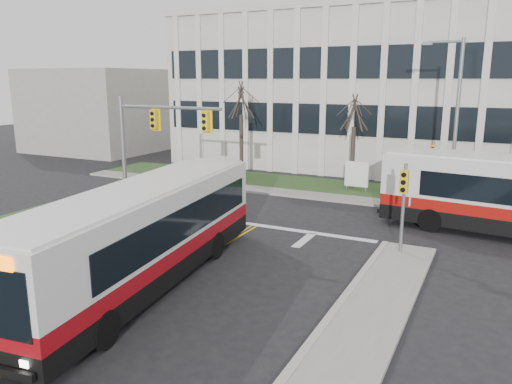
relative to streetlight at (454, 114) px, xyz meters
The scene contains 15 objects.
ground 18.81m from the streetlight, 116.37° to the right, with size 120.00×120.00×0.00m, color black.
sidewalk_cross 6.04m from the streetlight, 161.74° to the right, with size 44.00×1.60×0.14m, color #9E9B93.
building_lawn 6.23m from the streetlight, 149.29° to the left, with size 44.00×5.00×0.12m, color #2D4C20.
office_building 14.15m from the streetlight, 102.38° to the left, with size 40.00×16.00×12.00m, color silver.
building_annex 35.43m from the streetlight, 163.93° to the left, with size 12.00×12.00×8.00m, color #9E9B93.
mast_arm_signal 16.39m from the streetlight, 146.49° to the right, with size 6.11×0.38×6.20m.
signal_pole_near 9.72m from the streetlight, 95.10° to the right, with size 0.34×0.39×3.80m.
signal_pole_far 2.93m from the streetlight, 136.05° to the right, with size 0.34×0.39×3.80m.
streetlight is the anchor object (origin of this frame).
directory_sign 6.96m from the streetlight, 166.77° to the left, with size 1.50×0.12×2.00m.
tree_left 14.15m from the streetlight, behind, with size 1.80×1.80×7.70m.
tree_mid 6.36m from the streetlight, 161.65° to the left, with size 1.80×1.80×6.82m.
bus_main 18.60m from the streetlight, 117.10° to the right, with size 2.80×12.90×3.44m, color silver, non-canonical shape.
newspaper_box_blue 22.43m from the streetlight, 139.42° to the right, with size 0.50×0.45×0.95m, color navy.
newspaper_box_red 21.72m from the streetlight, 137.53° to the right, with size 0.50×0.45×0.95m, color maroon.
Camera 1 is at (10.48, -13.07, 7.06)m, focal length 35.00 mm.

